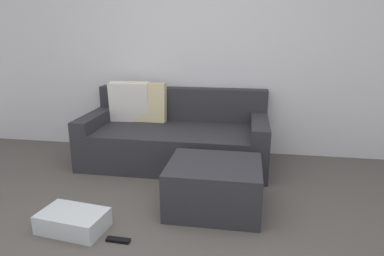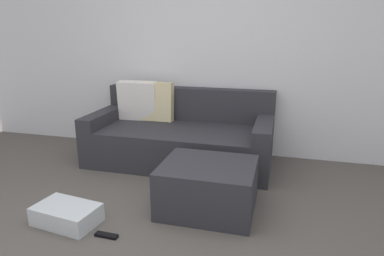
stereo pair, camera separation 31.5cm
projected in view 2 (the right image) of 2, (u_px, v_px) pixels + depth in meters
The scene contains 5 objects.
wall_back at pixel (205, 43), 4.05m from camera, with size 6.25×0.10×2.64m, color silver.
couch_sectional at pixel (180, 136), 3.94m from camera, with size 2.04×0.98×0.89m.
ottoman at pixel (208, 187), 2.86m from camera, with size 0.77×0.66×0.41m, color #2D2D33.
storage_bin at pixel (67, 214), 2.67m from camera, with size 0.49×0.31×0.15m, color silver.
remote_by_storage_bin at pixel (106, 235), 2.51m from camera, with size 0.18×0.05×0.02m, color black.
Camera 2 is at (0.94, -1.68, 1.46)m, focal length 31.82 mm.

